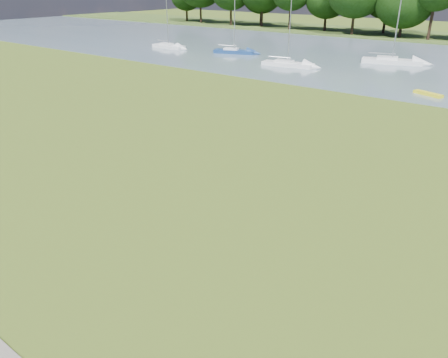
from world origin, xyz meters
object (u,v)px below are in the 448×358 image
Objects in this scene: sailboat_3 at (168,45)px; sailboat_2 at (287,63)px; sailboat_0 at (234,50)px; kayak at (428,94)px; sailboat_1 at (391,60)px.

sailboat_2 is at bearing -6.19° from sailboat_3.
sailboat_2 reaches higher than sailboat_0.
sailboat_2 is (10.98, -4.17, -0.02)m from sailboat_0.
sailboat_0 is at bearing -176.21° from kayak.
sailboat_1 is at bearing 12.55° from sailboat_3.
kayak is 0.38× the size of sailboat_0.
sailboat_1 is at bearing 141.26° from kayak.
sailboat_3 is (-21.98, 2.39, 0.03)m from sailboat_2.
kayak is 0.32× the size of sailboat_3.
sailboat_1 is 13.09m from sailboat_2.
sailboat_2 reaches higher than sailboat_1.
sailboat_2 is 22.11m from sailboat_3.
sailboat_3 reaches higher than kayak.
sailboat_0 is 11.14m from sailboat_3.
sailboat_2 is at bearing -40.57° from sailboat_0.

